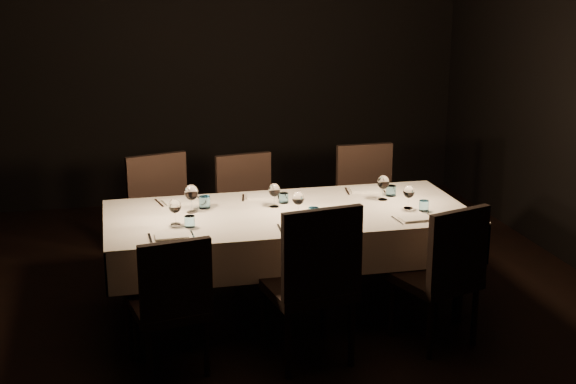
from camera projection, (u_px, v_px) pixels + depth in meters
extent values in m
cube|color=black|center=(288.00, 312.00, 5.79)|extent=(5.00, 6.00, 0.01)
cube|color=black|center=(223.00, 58.00, 8.20)|extent=(5.00, 0.01, 3.00)
cube|color=black|center=(495.00, 261.00, 2.57)|extent=(5.00, 0.01, 3.00)
cube|color=black|center=(288.00, 215.00, 5.59)|extent=(2.40, 1.00, 0.04)
cylinder|color=black|center=(130.00, 303.00, 5.06)|extent=(0.07, 0.07, 0.71)
cylinder|color=black|center=(126.00, 258.00, 5.85)|extent=(0.07, 0.07, 0.71)
cylinder|color=black|center=(459.00, 274.00, 5.54)|extent=(0.07, 0.07, 0.71)
cylinder|color=black|center=(414.00, 236.00, 6.33)|extent=(0.07, 0.07, 0.71)
cube|color=silver|center=(288.00, 212.00, 5.58)|extent=(2.52, 1.12, 0.01)
cube|color=silver|center=(272.00, 209.00, 6.14)|extent=(2.52, 0.01, 0.28)
cube|color=silver|center=(307.00, 259.00, 5.10)|extent=(2.52, 0.01, 0.28)
cube|color=silver|center=(454.00, 220.00, 5.89)|extent=(0.01, 1.12, 0.28)
cube|color=silver|center=(105.00, 245.00, 5.36)|extent=(0.01, 1.12, 0.28)
cylinder|color=black|center=(190.00, 325.00, 5.14)|extent=(0.04, 0.04, 0.37)
cylinder|color=black|center=(206.00, 348.00, 4.84)|extent=(0.04, 0.04, 0.37)
cylinder|color=black|center=(136.00, 334.00, 5.01)|extent=(0.04, 0.04, 0.37)
cylinder|color=black|center=(150.00, 359.00, 4.70)|extent=(0.04, 0.04, 0.37)
cube|color=black|center=(169.00, 309.00, 4.87)|extent=(0.50, 0.50, 0.06)
cube|color=black|center=(176.00, 280.00, 4.63)|extent=(0.43, 0.12, 0.47)
cube|color=silver|center=(172.00, 236.00, 5.05)|extent=(0.21, 0.14, 0.02)
cube|color=silver|center=(150.00, 238.00, 5.02)|extent=(0.02, 0.19, 0.01)
cube|color=silver|center=(193.00, 235.00, 5.07)|extent=(0.02, 0.19, 0.01)
cylinder|color=#B2DEF2|center=(190.00, 221.00, 5.23)|extent=(0.07, 0.07, 0.07)
cylinder|color=white|center=(176.00, 224.00, 5.30)|extent=(0.06, 0.06, 0.00)
cylinder|color=white|center=(175.00, 218.00, 5.29)|extent=(0.01, 0.01, 0.08)
ellipsoid|color=white|center=(175.00, 206.00, 5.27)|extent=(0.08, 0.08, 0.10)
cylinder|color=black|center=(323.00, 307.00, 5.33)|extent=(0.04, 0.04, 0.44)
cylinder|color=black|center=(352.00, 333.00, 4.95)|extent=(0.04, 0.04, 0.44)
cylinder|color=black|center=(264.00, 317.00, 5.18)|extent=(0.04, 0.04, 0.44)
cylinder|color=black|center=(288.00, 345.00, 4.80)|extent=(0.04, 0.04, 0.44)
cube|color=black|center=(307.00, 288.00, 5.00)|extent=(0.58, 0.58, 0.07)
cube|color=black|center=(322.00, 253.00, 4.72)|extent=(0.51, 0.13, 0.55)
cube|color=silver|center=(300.00, 227.00, 5.22)|extent=(0.22, 0.15, 0.02)
cube|color=silver|center=(280.00, 229.00, 5.20)|extent=(0.03, 0.19, 0.01)
cube|color=silver|center=(320.00, 226.00, 5.25)|extent=(0.02, 0.19, 0.01)
cylinder|color=#B2DEF2|center=(313.00, 213.00, 5.41)|extent=(0.07, 0.07, 0.08)
cylinder|color=white|center=(298.00, 215.00, 5.48)|extent=(0.07, 0.07, 0.00)
cylinder|color=white|center=(298.00, 209.00, 5.47)|extent=(0.01, 0.01, 0.08)
ellipsoid|color=white|center=(298.00, 198.00, 5.44)|extent=(0.09, 0.09, 0.10)
cylinder|color=black|center=(436.00, 297.00, 5.55)|extent=(0.04, 0.04, 0.40)
cylinder|color=black|center=(475.00, 316.00, 5.24)|extent=(0.04, 0.04, 0.40)
cylinder|color=black|center=(392.00, 308.00, 5.36)|extent=(0.04, 0.04, 0.40)
cylinder|color=black|center=(430.00, 330.00, 5.05)|extent=(0.04, 0.04, 0.40)
cube|color=black|center=(435.00, 280.00, 5.24)|extent=(0.58, 0.58, 0.06)
cube|color=black|center=(458.00, 248.00, 4.99)|extent=(0.45, 0.19, 0.50)
cube|color=silver|center=(416.00, 218.00, 5.39)|extent=(0.21, 0.14, 0.01)
cube|color=silver|center=(397.00, 220.00, 5.37)|extent=(0.03, 0.19, 0.01)
cube|color=silver|center=(434.00, 218.00, 5.42)|extent=(0.02, 0.19, 0.01)
cylinder|color=#B2DEF2|center=(424.00, 206.00, 5.58)|extent=(0.07, 0.07, 0.07)
cylinder|color=white|center=(408.00, 208.00, 5.65)|extent=(0.06, 0.06, 0.00)
cylinder|color=white|center=(408.00, 202.00, 5.64)|extent=(0.01, 0.01, 0.08)
ellipsoid|color=white|center=(409.00, 191.00, 5.62)|extent=(0.08, 0.08, 0.09)
cylinder|color=black|center=(153.00, 272.00, 5.97)|extent=(0.04, 0.04, 0.42)
cylinder|color=black|center=(136.00, 256.00, 6.31)|extent=(0.04, 0.04, 0.42)
cylinder|color=black|center=(203.00, 263.00, 6.15)|extent=(0.04, 0.04, 0.42)
cylinder|color=black|center=(184.00, 247.00, 6.49)|extent=(0.04, 0.04, 0.42)
cube|color=black|center=(168.00, 230.00, 6.17)|extent=(0.59, 0.59, 0.06)
cube|color=black|center=(157.00, 187.00, 6.26)|extent=(0.48, 0.18, 0.52)
cube|color=silver|center=(180.00, 201.00, 5.79)|extent=(0.27, 0.20, 0.02)
cube|color=silver|center=(159.00, 203.00, 5.75)|extent=(0.06, 0.22, 0.01)
cube|color=silver|center=(202.00, 201.00, 5.82)|extent=(0.06, 0.22, 0.01)
cylinder|color=#B2DEF2|center=(205.00, 202.00, 5.64)|extent=(0.08, 0.08, 0.09)
cylinder|color=white|center=(192.00, 212.00, 5.55)|extent=(0.07, 0.07, 0.00)
cylinder|color=white|center=(192.00, 205.00, 5.54)|extent=(0.01, 0.01, 0.09)
ellipsoid|color=white|center=(191.00, 192.00, 5.52)|extent=(0.10, 0.10, 0.11)
cylinder|color=black|center=(237.00, 262.00, 6.21)|extent=(0.04, 0.04, 0.40)
cylinder|color=black|center=(223.00, 246.00, 6.54)|extent=(0.04, 0.04, 0.40)
cylinder|color=black|center=(283.00, 256.00, 6.34)|extent=(0.04, 0.04, 0.40)
cylinder|color=black|center=(266.00, 241.00, 6.68)|extent=(0.04, 0.04, 0.40)
cube|color=black|center=(252.00, 224.00, 6.38)|extent=(0.52, 0.52, 0.06)
cube|color=black|center=(244.00, 184.00, 6.48)|extent=(0.46, 0.12, 0.50)
cube|color=silver|center=(261.00, 196.00, 5.91)|extent=(0.23, 0.16, 0.02)
cube|color=silver|center=(243.00, 198.00, 5.88)|extent=(0.05, 0.19, 0.01)
cube|color=silver|center=(278.00, 196.00, 5.94)|extent=(0.05, 0.19, 0.01)
cylinder|color=#B2DEF2|center=(284.00, 198.00, 5.76)|extent=(0.07, 0.07, 0.07)
cylinder|color=white|center=(274.00, 207.00, 5.68)|extent=(0.06, 0.06, 0.00)
cylinder|color=white|center=(274.00, 201.00, 5.67)|extent=(0.01, 0.01, 0.08)
ellipsoid|color=white|center=(274.00, 190.00, 5.65)|extent=(0.08, 0.08, 0.10)
cylinder|color=black|center=(355.00, 252.00, 6.39)|extent=(0.04, 0.04, 0.41)
cylinder|color=black|center=(341.00, 236.00, 6.76)|extent=(0.04, 0.04, 0.41)
cylinder|color=black|center=(402.00, 248.00, 6.49)|extent=(0.04, 0.04, 0.41)
cylinder|color=black|center=(385.00, 233.00, 6.85)|extent=(0.04, 0.04, 0.41)
cube|color=black|center=(371.00, 215.00, 6.56)|extent=(0.48, 0.48, 0.06)
cube|color=black|center=(364.00, 175.00, 6.67)|extent=(0.48, 0.06, 0.52)
cube|color=silver|center=(365.00, 190.00, 6.08)|extent=(0.24, 0.17, 0.02)
cube|color=silver|center=(347.00, 191.00, 6.05)|extent=(0.05, 0.20, 0.01)
cube|color=silver|center=(383.00, 189.00, 6.11)|extent=(0.04, 0.20, 0.01)
cylinder|color=#B2DEF2|center=(391.00, 191.00, 5.94)|extent=(0.07, 0.07, 0.08)
cylinder|color=white|center=(383.00, 199.00, 5.85)|extent=(0.07, 0.07, 0.00)
cylinder|color=white|center=(383.00, 194.00, 5.84)|extent=(0.01, 0.01, 0.09)
ellipsoid|color=white|center=(383.00, 182.00, 5.82)|extent=(0.09, 0.09, 0.10)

